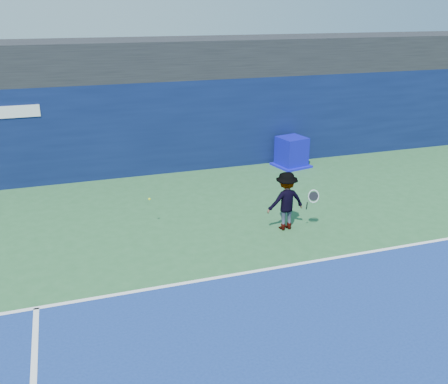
# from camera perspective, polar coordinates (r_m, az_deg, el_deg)

# --- Properties ---
(ground) EXTENTS (80.00, 80.00, 0.00)m
(ground) POSITION_cam_1_polar(r_m,az_deg,el_deg) (8.70, 15.52, -17.41)
(ground) COLOR #2A5F33
(ground) RESTS_ON ground
(baseline) EXTENTS (24.00, 0.10, 0.01)m
(baseline) POSITION_cam_1_polar(r_m,az_deg,el_deg) (10.86, 6.85, -8.44)
(baseline) COLOR white
(baseline) RESTS_ON ground
(stadium_band) EXTENTS (36.00, 3.00, 1.20)m
(stadium_band) POSITION_cam_1_polar(r_m,az_deg,el_deg) (17.63, -4.66, 15.15)
(stadium_band) COLOR black
(stadium_band) RESTS_ON back_wall_assembly
(back_wall_assembly) EXTENTS (36.00, 1.03, 3.00)m
(back_wall_assembly) POSITION_cam_1_polar(r_m,az_deg,el_deg) (17.00, -3.65, 7.80)
(back_wall_assembly) COLOR #0B153C
(back_wall_assembly) RESTS_ON ground
(equipment_cart) EXTENTS (1.28, 1.28, 1.03)m
(equipment_cart) POSITION_cam_1_polar(r_m,az_deg,el_deg) (17.39, 7.72, 4.43)
(equipment_cart) COLOR #0B0B9D
(equipment_cart) RESTS_ON ground
(tennis_player) EXTENTS (1.22, 0.67, 1.48)m
(tennis_player) POSITION_cam_1_polar(r_m,az_deg,el_deg) (12.34, 7.10, -1.01)
(tennis_player) COLOR white
(tennis_player) RESTS_ON ground
(tennis_ball) EXTENTS (0.06, 0.06, 0.06)m
(tennis_ball) POSITION_cam_1_polar(r_m,az_deg,el_deg) (12.49, -8.52, -0.80)
(tennis_ball) COLOR #CCE219
(tennis_ball) RESTS_ON ground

